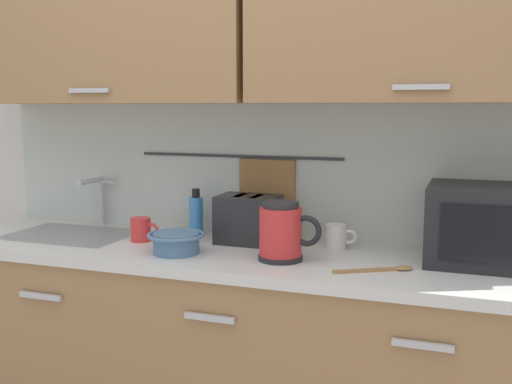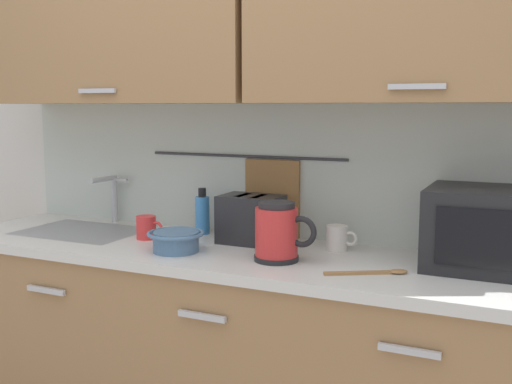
{
  "view_description": "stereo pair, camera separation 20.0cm",
  "coord_description": "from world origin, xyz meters",
  "px_view_note": "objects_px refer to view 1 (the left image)",
  "views": [
    {
      "loc": [
        0.81,
        -1.78,
        1.44
      ],
      "look_at": [
        0.04,
        0.33,
        1.12
      ],
      "focal_mm": 42.57,
      "sensor_mm": 36.0,
      "label": 1
    },
    {
      "loc": [
        0.99,
        -1.71,
        1.44
      ],
      "look_at": [
        0.04,
        0.33,
        1.12
      ],
      "focal_mm": 42.57,
      "sensor_mm": 36.0,
      "label": 2
    }
  ],
  "objects_px": {
    "mixing_bowl": "(176,241)",
    "wooden_spoon": "(383,269)",
    "dish_soap_bottle": "(196,215)",
    "toaster": "(249,219)",
    "microwave": "(497,225)",
    "mug_near_sink": "(141,229)",
    "electric_kettle": "(282,232)",
    "mug_by_kettle": "(337,236)"
  },
  "relations": [
    {
      "from": "mixing_bowl",
      "to": "toaster",
      "type": "bearing_deg",
      "value": 53.41
    },
    {
      "from": "electric_kettle",
      "to": "mug_near_sink",
      "type": "relative_size",
      "value": 1.89
    },
    {
      "from": "mug_near_sink",
      "to": "mixing_bowl",
      "type": "height_order",
      "value": "mug_near_sink"
    },
    {
      "from": "microwave",
      "to": "toaster",
      "type": "distance_m",
      "value": 0.92
    },
    {
      "from": "microwave",
      "to": "wooden_spoon",
      "type": "height_order",
      "value": "microwave"
    },
    {
      "from": "dish_soap_bottle",
      "to": "mixing_bowl",
      "type": "bearing_deg",
      "value": -77.55
    },
    {
      "from": "toaster",
      "to": "mug_by_kettle",
      "type": "xyz_separation_m",
      "value": [
        0.35,
        0.02,
        -0.05
      ]
    },
    {
      "from": "toaster",
      "to": "dish_soap_bottle",
      "type": "bearing_deg",
      "value": 165.76
    },
    {
      "from": "wooden_spoon",
      "to": "dish_soap_bottle",
      "type": "bearing_deg",
      "value": 159.52
    },
    {
      "from": "electric_kettle",
      "to": "mug_by_kettle",
      "type": "xyz_separation_m",
      "value": [
        0.14,
        0.24,
        -0.05
      ]
    },
    {
      "from": "dish_soap_bottle",
      "to": "mug_near_sink",
      "type": "xyz_separation_m",
      "value": [
        -0.16,
        -0.19,
        -0.04
      ]
    },
    {
      "from": "mixing_bowl",
      "to": "wooden_spoon",
      "type": "height_order",
      "value": "mixing_bowl"
    },
    {
      "from": "electric_kettle",
      "to": "mug_near_sink",
      "type": "bearing_deg",
      "value": 171.02
    },
    {
      "from": "microwave",
      "to": "toaster",
      "type": "height_order",
      "value": "microwave"
    },
    {
      "from": "microwave",
      "to": "dish_soap_bottle",
      "type": "bearing_deg",
      "value": 175.89
    },
    {
      "from": "electric_kettle",
      "to": "mixing_bowl",
      "type": "height_order",
      "value": "electric_kettle"
    },
    {
      "from": "mug_by_kettle",
      "to": "dish_soap_bottle",
      "type": "bearing_deg",
      "value": 175.66
    },
    {
      "from": "microwave",
      "to": "wooden_spoon",
      "type": "distance_m",
      "value": 0.44
    },
    {
      "from": "mug_by_kettle",
      "to": "mixing_bowl",
      "type": "bearing_deg",
      "value": -153.05
    },
    {
      "from": "wooden_spoon",
      "to": "electric_kettle",
      "type": "bearing_deg",
      "value": 176.09
    },
    {
      "from": "microwave",
      "to": "electric_kettle",
      "type": "height_order",
      "value": "microwave"
    },
    {
      "from": "electric_kettle",
      "to": "wooden_spoon",
      "type": "bearing_deg",
      "value": -3.91
    },
    {
      "from": "dish_soap_bottle",
      "to": "toaster",
      "type": "xyz_separation_m",
      "value": [
        0.26,
        -0.07,
        0.01
      ]
    },
    {
      "from": "microwave",
      "to": "wooden_spoon",
      "type": "xyz_separation_m",
      "value": [
        -0.35,
        -0.22,
        -0.13
      ]
    },
    {
      "from": "wooden_spoon",
      "to": "toaster",
      "type": "bearing_deg",
      "value": 156.79
    },
    {
      "from": "mug_by_kettle",
      "to": "wooden_spoon",
      "type": "bearing_deg",
      "value": -50.84
    },
    {
      "from": "electric_kettle",
      "to": "toaster",
      "type": "distance_m",
      "value": 0.3
    },
    {
      "from": "mug_by_kettle",
      "to": "toaster",
      "type": "bearing_deg",
      "value": -176.79
    },
    {
      "from": "mug_near_sink",
      "to": "wooden_spoon",
      "type": "xyz_separation_m",
      "value": [
        0.98,
        -0.12,
        -0.04
      ]
    },
    {
      "from": "electric_kettle",
      "to": "toaster",
      "type": "bearing_deg",
      "value": 133.54
    },
    {
      "from": "mug_near_sink",
      "to": "toaster",
      "type": "xyz_separation_m",
      "value": [
        0.42,
        0.12,
        0.05
      ]
    },
    {
      "from": "toaster",
      "to": "mixing_bowl",
      "type": "bearing_deg",
      "value": -126.59
    },
    {
      "from": "electric_kettle",
      "to": "mug_near_sink",
      "type": "distance_m",
      "value": 0.63
    },
    {
      "from": "toaster",
      "to": "microwave",
      "type": "bearing_deg",
      "value": -1.15
    },
    {
      "from": "dish_soap_bottle",
      "to": "mug_near_sink",
      "type": "bearing_deg",
      "value": -129.98
    },
    {
      "from": "microwave",
      "to": "toaster",
      "type": "xyz_separation_m",
      "value": [
        -0.91,
        0.02,
        -0.04
      ]
    },
    {
      "from": "mug_by_kettle",
      "to": "electric_kettle",
      "type": "bearing_deg",
      "value": -121.34
    },
    {
      "from": "dish_soap_bottle",
      "to": "electric_kettle",
      "type": "bearing_deg",
      "value": -31.26
    },
    {
      "from": "mug_near_sink",
      "to": "mug_by_kettle",
      "type": "distance_m",
      "value": 0.78
    },
    {
      "from": "electric_kettle",
      "to": "mixing_bowl",
      "type": "distance_m",
      "value": 0.4
    },
    {
      "from": "microwave",
      "to": "wooden_spoon",
      "type": "relative_size",
      "value": 1.82
    },
    {
      "from": "microwave",
      "to": "mixing_bowl",
      "type": "xyz_separation_m",
      "value": [
        -1.1,
        -0.24,
        -0.09
      ]
    }
  ]
}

